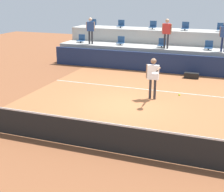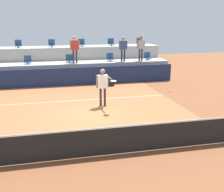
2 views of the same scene
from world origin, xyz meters
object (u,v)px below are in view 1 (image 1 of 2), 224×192
at_px(stadium_chair_upper_far_left, 93,24).
at_px(stadium_chair_upper_left, 121,25).
at_px(stadium_chair_upper_mid_right, 185,27).
at_px(tennis_player, 153,74).
at_px(equipment_bag, 191,76).
at_px(stadium_chair_upper_mid_left, 153,26).
at_px(tennis_ball, 179,95).
at_px(spectator_leaning_on_rail, 91,28).
at_px(stadium_chair_upper_right, 221,28).
at_px(stadium_chair_lower_center, 162,44).
at_px(stadium_chair_lower_left, 121,41).
at_px(stadium_chair_lower_far_left, 81,39).
at_px(stadium_chair_lower_right, 209,46).
at_px(spectator_in_white, 167,31).

xyz_separation_m(stadium_chair_upper_far_left, stadium_chair_upper_left, (2.06, 0.00, 0.00)).
bearing_deg(stadium_chair_upper_mid_right, stadium_chair_upper_far_left, 180.00).
relative_size(tennis_player, equipment_bag, 2.34).
bearing_deg(stadium_chair_upper_mid_left, tennis_ball, -72.96).
bearing_deg(stadium_chair_upper_far_left, spectator_leaning_on_rail, -70.06).
bearing_deg(stadium_chair_upper_right, stadium_chair_upper_far_left, 180.00).
relative_size(stadium_chair_lower_center, stadium_chair_upper_mid_left, 1.00).
height_order(stadium_chair_lower_left, stadium_chair_upper_mid_right, stadium_chair_upper_mid_right).
relative_size(stadium_chair_lower_far_left, stadium_chair_upper_mid_left, 1.00).
height_order(stadium_chair_lower_left, stadium_chair_lower_right, same).
relative_size(stadium_chair_upper_right, tennis_player, 0.29).
relative_size(stadium_chair_upper_mid_left, stadium_chair_upper_right, 1.00).
distance_m(stadium_chair_lower_right, stadium_chair_upper_right, 2.05).
distance_m(tennis_player, spectator_leaning_on_rail, 7.97).
relative_size(spectator_leaning_on_rail, equipment_bag, 2.17).
bearing_deg(spectator_leaning_on_rail, tennis_ball, -53.37).
xyz_separation_m(stadium_chair_upper_far_left, stadium_chair_upper_right, (8.47, 0.00, 0.00)).
height_order(stadium_chair_lower_far_left, spectator_leaning_on_rail, spectator_leaning_on_rail).
distance_m(tennis_player, equipment_bag, 4.41).
xyz_separation_m(stadium_chair_upper_left, equipment_bag, (5.29, -3.80, -2.16)).
bearing_deg(stadium_chair_upper_mid_left, stadium_chair_upper_far_left, 180.00).
relative_size(stadium_chair_lower_right, stadium_chair_upper_mid_right, 1.00).
distance_m(stadium_chair_lower_center, spectator_leaning_on_rail, 4.56).
distance_m(stadium_chair_upper_mid_right, spectator_leaning_on_rail, 5.96).
bearing_deg(stadium_chair_upper_far_left, tennis_ball, -56.09).
relative_size(stadium_chair_upper_right, tennis_ball, 7.65).
xyz_separation_m(stadium_chair_upper_right, spectator_in_white, (-2.88, -2.18, -0.04)).
distance_m(stadium_chair_upper_right, tennis_player, 8.35).
bearing_deg(spectator_leaning_on_rail, stadium_chair_upper_mid_left, 32.19).
distance_m(stadium_chair_lower_far_left, stadium_chair_upper_far_left, 1.99).
distance_m(stadium_chair_lower_right, tennis_ball, 9.86).
relative_size(stadium_chair_lower_far_left, tennis_ball, 7.65).
height_order(stadium_chair_lower_center, stadium_chair_upper_left, stadium_chair_upper_left).
relative_size(stadium_chair_lower_right, equipment_bag, 0.68).
distance_m(stadium_chair_upper_far_left, stadium_chair_upper_left, 2.06).
distance_m(stadium_chair_lower_right, spectator_leaning_on_rail, 7.23).
distance_m(stadium_chair_upper_left, stadium_chair_upper_right, 6.41).
bearing_deg(stadium_chair_upper_mid_right, spectator_in_white, -108.98).
height_order(stadium_chair_upper_far_left, spectator_in_white, spectator_in_white).
bearing_deg(stadium_chair_lower_left, tennis_player, -60.14).
distance_m(stadium_chair_upper_far_left, stadium_chair_upper_mid_right, 6.34).
bearing_deg(stadium_chair_upper_left, stadium_chair_upper_mid_right, 0.00).
bearing_deg(tennis_ball, tennis_player, 113.84).
bearing_deg(stadium_chair_lower_left, tennis_ball, -62.33).
distance_m(stadium_chair_upper_far_left, spectator_leaning_on_rail, 2.32).
bearing_deg(tennis_ball, stadium_chair_upper_mid_left, 107.04).
xyz_separation_m(stadium_chair_lower_right, stadium_chair_upper_right, (0.50, 1.80, 0.85)).
height_order(stadium_chair_lower_far_left, tennis_player, tennis_player).
xyz_separation_m(stadium_chair_upper_mid_left, stadium_chair_upper_mid_right, (2.08, 0.00, 0.00)).
xyz_separation_m(stadium_chair_lower_left, stadium_chair_upper_mid_right, (3.67, 1.80, 0.85)).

